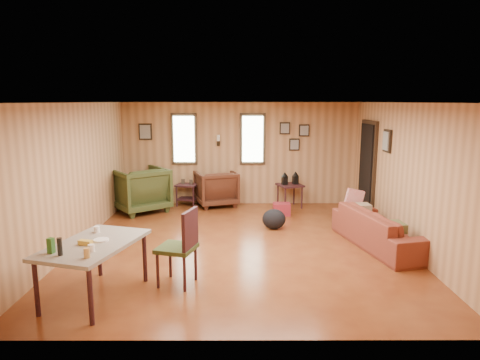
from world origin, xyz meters
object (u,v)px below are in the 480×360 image
Objects in this scene: recliner_green at (140,188)px; dining_table at (93,248)px; recliner_brown at (216,187)px; side_table at (290,183)px; sofa at (382,223)px; end_table at (188,191)px.

recliner_green reaches higher than dining_table.
recliner_brown is 0.84× the size of recliner_green.
recliner_brown is 1.73m from side_table.
dining_table is at bearing 57.84° from recliner_green.
recliner_green is 4.28m from dining_table.
recliner_green is 0.69× the size of dining_table.
sofa is 4.65m from end_table.
side_table is (1.71, -0.16, 0.11)m from recliner_brown.
end_table is at bearing 172.57° from recliner_green.
dining_table is at bearing 101.31° from sofa.
side_table is (3.36, 0.37, 0.02)m from recliner_green.
side_table is 5.50m from dining_table.
side_table is (-1.23, 2.73, 0.15)m from sofa.
recliner_brown is 1.46× the size of end_table.
recliner_brown is at bearing 174.65° from side_table.
dining_table reaches higher than side_table.
recliner_brown is (-2.95, 2.89, 0.04)m from sofa.
recliner_green is 1.14m from end_table.
dining_table is (0.39, -4.26, 0.11)m from recliner_green.
sofa is 1.34× the size of dining_table.
end_table is 0.75× the size of side_table.
recliner_green is (-1.64, -0.53, 0.09)m from recliner_brown.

